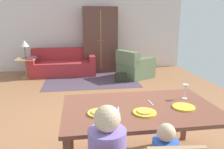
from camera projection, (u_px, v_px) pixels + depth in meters
ground_plane at (101, 103)px, 4.78m from camera, size 6.41×6.70×0.02m
back_wall at (90, 30)px, 7.71m from camera, size 6.41×0.10×2.70m
dining_table at (140, 112)px, 2.59m from camera, size 1.74×1.10×0.76m
plate_near_man at (99, 113)px, 2.39m from camera, size 0.25×0.25×0.02m
pizza_near_man at (99, 112)px, 2.38m from camera, size 0.17×0.17×0.01m
plate_near_child at (145, 112)px, 2.40m from camera, size 0.25×0.25×0.02m
pizza_near_child at (145, 111)px, 2.40m from camera, size 0.17×0.17×0.01m
plate_near_woman at (184, 107)px, 2.55m from camera, size 0.25×0.25×0.02m
wine_glass at (185, 89)px, 2.81m from camera, size 0.07×0.07×0.19m
fork at (118, 110)px, 2.49m from camera, size 0.04×0.15×0.01m
knife at (151, 103)px, 2.69m from camera, size 0.02×0.17×0.01m
area_rug at (91, 80)px, 6.51m from camera, size 2.60×1.80×0.01m
couch at (63, 65)px, 7.14m from camera, size 1.99×0.86×0.82m
armchair at (134, 67)px, 6.79m from camera, size 1.16×1.15×0.82m
armoire at (100, 40)px, 7.46m from camera, size 1.10×0.59×2.10m
side_table at (26, 65)px, 6.72m from camera, size 0.56×0.56×0.58m
table_lamp at (24, 44)px, 6.56m from camera, size 0.26×0.26×0.54m
book_lower at (31, 58)px, 6.66m from camera, size 0.22×0.16×0.03m
book_upper at (33, 57)px, 6.68m from camera, size 0.22×0.16×0.03m
handbag at (121, 78)px, 6.31m from camera, size 0.32×0.16×0.26m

